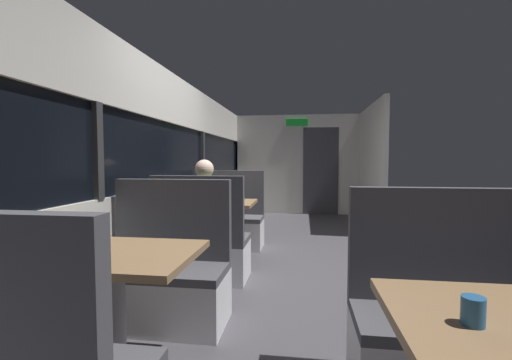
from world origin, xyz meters
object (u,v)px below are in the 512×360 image
object	(u,v)px
dining_table_near_window	(116,269)
bench_mid_window_facing_entry	(230,224)
dining_table_mid_window	(218,209)
bench_front_aisle_facing_entry	(444,336)
coffee_cup_primary	(473,311)
bench_near_window_facing_entry	(166,280)
seated_passenger	(204,227)
bench_mid_window_facing_end	(202,248)

from	to	relation	value
dining_table_near_window	bench_mid_window_facing_entry	xyz separation A→B (m)	(0.00, 3.06, -0.31)
dining_table_mid_window	bench_front_aisle_facing_entry	size ratio (longest dim) A/B	0.82
dining_table_mid_window	bench_mid_window_facing_entry	distance (m)	0.77
bench_mid_window_facing_entry	coffee_cup_primary	distance (m)	4.05
bench_near_window_facing_entry	bench_mid_window_facing_entry	distance (m)	2.36
dining_table_near_window	bench_front_aisle_facing_entry	size ratio (longest dim) A/B	0.82
dining_table_mid_window	bench_front_aisle_facing_entry	distance (m)	2.90
seated_passenger	coffee_cup_primary	bearing A→B (deg)	-56.55
bench_near_window_facing_entry	coffee_cup_primary	world-z (taller)	bench_near_window_facing_entry
dining_table_near_window	seated_passenger	size ratio (longest dim) A/B	0.71
bench_mid_window_facing_end	seated_passenger	bearing A→B (deg)	90.00
dining_table_near_window	bench_mid_window_facing_end	xyz separation A→B (m)	(0.00, 1.66, -0.31)
bench_mid_window_facing_end	bench_near_window_facing_entry	bearing A→B (deg)	-90.00
bench_mid_window_facing_end	dining_table_mid_window	bearing A→B (deg)	90.00
bench_front_aisle_facing_entry	seated_passenger	xyz separation A→B (m)	(-1.79, 1.63, 0.21)
bench_front_aisle_facing_entry	coffee_cup_primary	world-z (taller)	bench_front_aisle_facing_entry
seated_passenger	coffee_cup_primary	xyz separation A→B (m)	(1.57, -2.38, 0.25)
bench_mid_window_facing_end	bench_front_aisle_facing_entry	bearing A→B (deg)	-41.08
bench_mid_window_facing_end	dining_table_near_window	bearing A→B (deg)	-90.00
bench_front_aisle_facing_entry	dining_table_mid_window	bearing A→B (deg)	128.39
bench_front_aisle_facing_entry	coffee_cup_primary	xyz separation A→B (m)	(-0.22, -0.75, 0.46)
seated_passenger	bench_mid_window_facing_end	bearing A→B (deg)	-90.00
dining_table_near_window	bench_mid_window_facing_end	bearing A→B (deg)	90.00
dining_table_near_window	seated_passenger	distance (m)	1.73
coffee_cup_primary	dining_table_mid_window	bearing A→B (deg)	117.61
bench_front_aisle_facing_entry	bench_near_window_facing_entry	bearing A→B (deg)	161.47
seated_passenger	bench_mid_window_facing_entry	bearing A→B (deg)	90.00
seated_passenger	coffee_cup_primary	size ratio (longest dim) A/B	14.00
seated_passenger	dining_table_near_window	bearing A→B (deg)	-90.00
bench_mid_window_facing_end	bench_front_aisle_facing_entry	size ratio (longest dim) A/B	1.00
bench_mid_window_facing_entry	bench_mid_window_facing_end	bearing A→B (deg)	-90.00
dining_table_near_window	dining_table_mid_window	size ratio (longest dim) A/B	1.00
bench_front_aisle_facing_entry	bench_mid_window_facing_entry	bearing A→B (deg)	121.17
bench_near_window_facing_entry	coffee_cup_primary	bearing A→B (deg)	-40.61
bench_front_aisle_facing_entry	seated_passenger	size ratio (longest dim) A/B	0.87
bench_near_window_facing_entry	bench_mid_window_facing_entry	xyz separation A→B (m)	(0.00, 2.36, 0.00)
bench_near_window_facing_entry	dining_table_mid_window	size ratio (longest dim) A/B	1.22
bench_mid_window_facing_entry	bench_near_window_facing_entry	bearing A→B (deg)	-90.00
bench_mid_window_facing_end	seated_passenger	xyz separation A→B (m)	(0.00, 0.07, 0.21)
dining_table_near_window	seated_passenger	world-z (taller)	seated_passenger
dining_table_near_window	bench_front_aisle_facing_entry	distance (m)	1.82
bench_mid_window_facing_entry	seated_passenger	xyz separation A→B (m)	(0.00, -1.33, 0.21)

